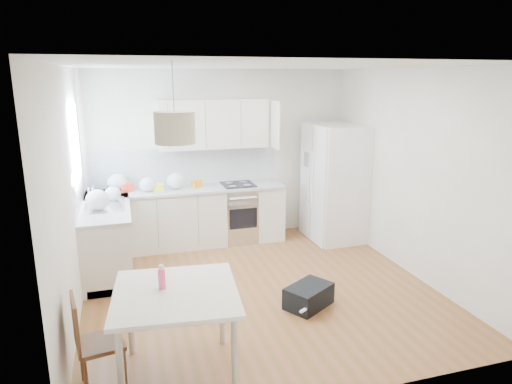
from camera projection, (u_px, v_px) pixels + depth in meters
floor at (259, 289)px, 5.71m from camera, size 4.20×4.20×0.00m
ceiling at (260, 65)px, 5.05m from camera, size 4.20×4.20×0.00m
wall_back at (221, 155)px, 7.33m from camera, size 4.20×0.00×4.20m
wall_left at (69, 197)px, 4.80m from camera, size 0.00×4.20×4.20m
wall_right at (413, 173)px, 5.97m from camera, size 0.00×4.20×4.20m
window_glassblock at (75, 144)px, 5.77m from camera, size 0.02×1.00×1.00m
cabinets_back at (189, 218)px, 7.11m from camera, size 3.00×0.60×0.88m
cabinets_left at (108, 238)px, 6.22m from camera, size 0.60×1.80×0.88m
counter_back at (188, 189)px, 7.00m from camera, size 3.02×0.64×0.04m
counter_left at (105, 206)px, 6.11m from camera, size 0.64×1.82×0.04m
backsplash_back at (184, 166)px, 7.20m from camera, size 3.00×0.01×0.58m
backsplash_left at (79, 185)px, 5.95m from camera, size 0.01×1.80×0.58m
upper_cabinets at (213, 124)px, 7.02m from camera, size 1.70×0.32×0.75m
range_oven at (238, 214)px, 7.33m from camera, size 0.50×0.61×0.88m
sink at (105, 206)px, 6.06m from camera, size 0.50×0.80×0.16m
refrigerator at (335, 183)px, 7.30m from camera, size 0.90×0.95×1.86m
dining_table at (176, 301)px, 3.87m from camera, size 1.14×1.14×0.82m
dining_chair at (101, 341)px, 3.82m from camera, size 0.42×0.42×0.86m
drink_bottle at (162, 277)px, 3.87m from camera, size 0.06×0.06×0.22m
gym_bag at (309, 296)px, 5.25m from camera, size 0.65×0.59×0.25m
pendant_lamp at (175, 128)px, 3.67m from camera, size 0.39×0.39×0.26m
grocery_bag_a at (117, 183)px, 6.76m from camera, size 0.30×0.25×0.27m
grocery_bag_b at (148, 185)px, 6.75m from camera, size 0.24×0.21×0.22m
grocery_bag_c at (176, 181)px, 6.92m from camera, size 0.27×0.23×0.25m
grocery_bag_d at (113, 194)px, 6.27m from camera, size 0.22×0.19×0.20m
grocery_bag_e at (97, 200)px, 5.82m from camera, size 0.30×0.25×0.27m
snack_orange at (197, 184)px, 7.06m from camera, size 0.18×0.16×0.11m
snack_yellow at (158, 187)px, 6.81m from camera, size 0.16×0.10×0.11m
snack_red at (127, 188)px, 6.77m from camera, size 0.20×0.17×0.12m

